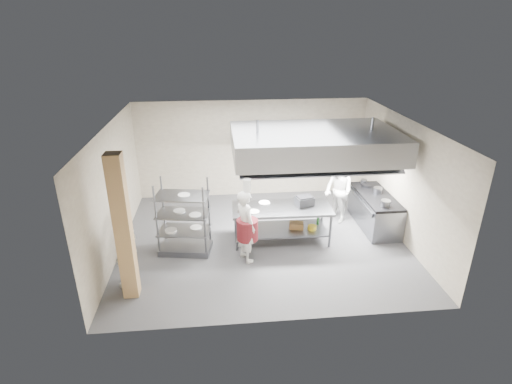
{
  "coord_description": "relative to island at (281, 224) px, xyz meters",
  "views": [
    {
      "loc": [
        -1.06,
        -8.79,
        5.12
      ],
      "look_at": [
        -0.15,
        0.2,
        1.25
      ],
      "focal_mm": 28.0,
      "sensor_mm": 36.0,
      "label": 1
    }
  ],
  "objects": [
    {
      "name": "wicker_basket",
      "position": [
        0.38,
        -0.01,
        -0.06
      ],
      "size": [
        0.39,
        0.31,
        0.15
      ],
      "primitive_type": "cube",
      "rotation": [
        0.0,
        0.0,
        -0.2
      ],
      "color": "olive",
      "rests_on": "island_undershelf"
    },
    {
      "name": "chef_line",
      "position": [
        1.7,
        0.92,
        0.42
      ],
      "size": [
        0.92,
        1.03,
        1.75
      ],
      "primitive_type": "imported",
      "rotation": [
        0.0,
        0.0,
        -1.21
      ],
      "color": "white",
      "rests_on": "floor"
    },
    {
      "name": "exhaust_hood",
      "position": [
        0.84,
        0.43,
        1.94
      ],
      "size": [
        4.0,
        2.5,
        0.6
      ],
      "primitive_type": "cube",
      "color": "gray",
      "rests_on": "ceiling"
    },
    {
      "name": "wall_back",
      "position": [
        -0.46,
        3.03,
        1.04
      ],
      "size": [
        7.0,
        0.0,
        7.0
      ],
      "primitive_type": "plane",
      "rotation": [
        1.57,
        0.0,
        0.0
      ],
      "color": "gray",
      "rests_on": "ground"
    },
    {
      "name": "island_undershelf",
      "position": [
        0.0,
        0.0,
        -0.16
      ],
      "size": [
        2.26,
        0.96,
        0.04
      ],
      "primitive_type": "cube",
      "rotation": [
        0.0,
        0.0,
        -0.02
      ],
      "color": "slate",
      "rests_on": "island"
    },
    {
      "name": "wall_shelf",
      "position": [
        1.34,
        2.87,
        1.04
      ],
      "size": [
        1.5,
        0.28,
        0.04
      ],
      "primitive_type": "cube",
      "color": "gray",
      "rests_on": "wall_back"
    },
    {
      "name": "column",
      "position": [
        -3.36,
        -1.87,
        1.04
      ],
      "size": [
        0.3,
        0.3,
        3.0
      ],
      "primitive_type": "cube",
      "color": "tan",
      "rests_on": "floor"
    },
    {
      "name": "chef_plating",
      "position": [
        -3.46,
        -1.5,
        0.38
      ],
      "size": [
        0.53,
        1.02,
        1.67
      ],
      "primitive_type": "imported",
      "rotation": [
        0.0,
        0.0,
        -1.7
      ],
      "color": "white",
      "rests_on": "floor"
    },
    {
      "name": "wall_right",
      "position": [
        3.04,
        0.03,
        1.04
      ],
      "size": [
        0.0,
        6.0,
        6.0
      ],
      "primitive_type": "plane",
      "rotation": [
        1.57,
        0.0,
        -1.57
      ],
      "color": "gray",
      "rests_on": "ground"
    },
    {
      "name": "pass_rack",
      "position": [
        -2.38,
        -0.29,
        0.45
      ],
      "size": [
        1.3,
        0.88,
        1.8
      ],
      "primitive_type": null,
      "rotation": [
        0.0,
        0.0,
        -0.16
      ],
      "color": "gray",
      "rests_on": "floor"
    },
    {
      "name": "stockpot",
      "position": [
        2.69,
        0.65,
        0.52
      ],
      "size": [
        0.23,
        0.23,
        0.16
      ],
      "primitive_type": "cylinder",
      "color": "gray",
      "rests_on": "range_top"
    },
    {
      "name": "wall_left",
      "position": [
        -3.96,
        0.03,
        1.04
      ],
      "size": [
        0.0,
        6.0,
        6.0
      ],
      "primitive_type": "plane",
      "rotation": [
        1.57,
        0.0,
        1.57
      ],
      "color": "gray",
      "rests_on": "ground"
    },
    {
      "name": "hood_strip_a",
      "position": [
        -0.06,
        0.43,
        1.62
      ],
      "size": [
        1.6,
        0.12,
        0.04
      ],
      "primitive_type": "cube",
      "color": "white",
      "rests_on": "exhaust_hood"
    },
    {
      "name": "island",
      "position": [
        0.0,
        0.0,
        0.0
      ],
      "size": [
        2.46,
        1.07,
        0.91
      ],
      "primitive_type": null,
      "rotation": [
        0.0,
        0.0,
        -0.02
      ],
      "color": "gray",
      "rests_on": "floor"
    },
    {
      "name": "griddle",
      "position": [
        0.58,
        0.1,
        0.56
      ],
      "size": [
        0.48,
        0.42,
        0.2
      ],
      "primitive_type": "cube",
      "rotation": [
        0.0,
        0.0,
        0.25
      ],
      "color": "slate",
      "rests_on": "island_worktop"
    },
    {
      "name": "ceiling",
      "position": [
        -0.46,
        0.03,
        2.54
      ],
      "size": [
        7.0,
        7.0,
        0.0
      ],
      "primitive_type": "plane",
      "rotation": [
        3.14,
        0.0,
        0.0
      ],
      "color": "silver",
      "rests_on": "wall_back"
    },
    {
      "name": "floor",
      "position": [
        -0.46,
        0.03,
        -0.46
      ],
      "size": [
        7.0,
        7.0,
        0.0
      ],
      "primitive_type": "plane",
      "color": "#3A3A3D",
      "rests_on": "ground"
    },
    {
      "name": "island_worktop",
      "position": [
        0.0,
        0.0,
        0.42
      ],
      "size": [
        2.46,
        1.07,
        0.06
      ],
      "primitive_type": "cube",
      "rotation": [
        0.0,
        0.0,
        -0.02
      ],
      "color": "gray",
      "rests_on": "island"
    },
    {
      "name": "plate_stack",
      "position": [
        -2.38,
        -0.29,
        0.12
      ],
      "size": [
        0.28,
        0.28,
        0.05
      ],
      "primitive_type": "cylinder",
      "color": "white",
      "rests_on": "pass_rack"
    },
    {
      "name": "chef_head",
      "position": [
        -0.96,
        -0.81,
        0.41
      ],
      "size": [
        0.66,
        0.75,
        1.74
      ],
      "primitive_type": "imported",
      "rotation": [
        0.0,
        0.0,
        2.04
      ],
      "color": "white",
      "rests_on": "floor"
    },
    {
      "name": "hood_strip_b",
      "position": [
        1.74,
        0.43,
        1.62
      ],
      "size": [
        1.6,
        0.12,
        0.04
      ],
      "primitive_type": "cube",
      "color": "white",
      "rests_on": "exhaust_hood"
    },
    {
      "name": "range_top",
      "position": [
        2.62,
        0.53,
        0.41
      ],
      "size": [
        0.78,
        1.96,
        0.06
      ],
      "primitive_type": "cube",
      "color": "black",
      "rests_on": "cooking_range"
    },
    {
      "name": "cooking_range",
      "position": [
        2.62,
        0.53,
        -0.04
      ],
      "size": [
        0.8,
        2.0,
        0.84
      ],
      "primitive_type": "cube",
      "color": "slate",
      "rests_on": "floor"
    }
  ]
}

